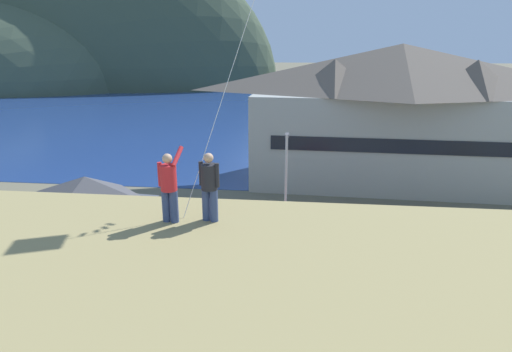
{
  "coord_description": "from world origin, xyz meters",
  "views": [
    {
      "loc": [
        1.73,
        -15.66,
        11.59
      ],
      "look_at": [
        -0.99,
        9.0,
        4.06
      ],
      "focal_mm": 30.25,
      "sensor_mm": 36.0,
      "label": 1
    }
  ],
  "objects_px": {
    "harbor_lodge": "(397,112)",
    "person_kite_flyer": "(169,185)",
    "parked_car_lone_by_shed": "(308,234)",
    "wharf_dock": "(300,149)",
    "storage_shed_near_lot": "(90,220)",
    "parking_light_pole": "(286,175)",
    "moored_boat_wharfside": "(273,142)",
    "parked_car_mid_row_near": "(227,288)",
    "parked_car_front_row_silver": "(478,255)",
    "person_companion": "(209,185)"
  },
  "relations": [
    {
      "from": "storage_shed_near_lot",
      "to": "parked_car_front_row_silver",
      "type": "relative_size",
      "value": 1.68
    },
    {
      "from": "person_kite_flyer",
      "to": "moored_boat_wharfside",
      "type": "bearing_deg",
      "value": 90.36
    },
    {
      "from": "moored_boat_wharfside",
      "to": "parked_car_front_row_silver",
      "type": "height_order",
      "value": "moored_boat_wharfside"
    },
    {
      "from": "storage_shed_near_lot",
      "to": "person_kite_flyer",
      "type": "distance_m",
      "value": 14.44
    },
    {
      "from": "person_companion",
      "to": "parking_light_pole",
      "type": "bearing_deg",
      "value": 85.58
    },
    {
      "from": "parked_car_mid_row_near",
      "to": "parking_light_pole",
      "type": "height_order",
      "value": "parking_light_pole"
    },
    {
      "from": "person_kite_flyer",
      "to": "person_companion",
      "type": "relative_size",
      "value": 1.07
    },
    {
      "from": "parking_light_pole",
      "to": "moored_boat_wharfside",
      "type": "bearing_deg",
      "value": 96.05
    },
    {
      "from": "parked_car_lone_by_shed",
      "to": "harbor_lodge",
      "type": "bearing_deg",
      "value": 62.22
    },
    {
      "from": "parked_car_front_row_silver",
      "to": "parking_light_pole",
      "type": "bearing_deg",
      "value": 155.72
    },
    {
      "from": "moored_boat_wharfside",
      "to": "parking_light_pole",
      "type": "xyz_separation_m",
      "value": [
        2.48,
        -23.38,
        3.02
      ]
    },
    {
      "from": "harbor_lodge",
      "to": "person_companion",
      "type": "height_order",
      "value": "harbor_lodge"
    },
    {
      "from": "storage_shed_near_lot",
      "to": "wharf_dock",
      "type": "xyz_separation_m",
      "value": [
        10.98,
        27.48,
        -2.28
      ]
    },
    {
      "from": "storage_shed_near_lot",
      "to": "moored_boat_wharfside",
      "type": "distance_m",
      "value": 30.41
    },
    {
      "from": "moored_boat_wharfside",
      "to": "person_companion",
      "type": "relative_size",
      "value": 3.31
    },
    {
      "from": "moored_boat_wharfside",
      "to": "person_companion",
      "type": "xyz_separation_m",
      "value": [
        1.21,
        -39.76,
        7.6
      ]
    },
    {
      "from": "wharf_dock",
      "to": "person_kite_flyer",
      "type": "relative_size",
      "value": 5.53
    },
    {
      "from": "parked_car_front_row_silver",
      "to": "parking_light_pole",
      "type": "height_order",
      "value": "parking_light_pole"
    },
    {
      "from": "parked_car_lone_by_shed",
      "to": "moored_boat_wharfside",
      "type": "bearing_deg",
      "value": 98.44
    },
    {
      "from": "moored_boat_wharfside",
      "to": "person_kite_flyer",
      "type": "xyz_separation_m",
      "value": [
        0.25,
        -39.93,
        7.61
      ]
    },
    {
      "from": "harbor_lodge",
      "to": "parked_car_lone_by_shed",
      "type": "relative_size",
      "value": 6.07
    },
    {
      "from": "harbor_lodge",
      "to": "person_companion",
      "type": "relative_size",
      "value": 14.73
    },
    {
      "from": "person_kite_flyer",
      "to": "person_companion",
      "type": "xyz_separation_m",
      "value": [
        0.97,
        0.17,
        -0.02
      ]
    },
    {
      "from": "parked_car_front_row_silver",
      "to": "parked_car_lone_by_shed",
      "type": "bearing_deg",
      "value": 169.64
    },
    {
      "from": "person_kite_flyer",
      "to": "harbor_lodge",
      "type": "bearing_deg",
      "value": 68.14
    },
    {
      "from": "parked_car_mid_row_near",
      "to": "parked_car_front_row_silver",
      "type": "bearing_deg",
      "value": 20.22
    },
    {
      "from": "parked_car_mid_row_near",
      "to": "parking_light_pole",
      "type": "xyz_separation_m",
      "value": [
        2.24,
        9.28,
        2.67
      ]
    },
    {
      "from": "person_companion",
      "to": "wharf_dock",
      "type": "bearing_deg",
      "value": 86.97
    },
    {
      "from": "person_companion",
      "to": "parked_car_mid_row_near",
      "type": "bearing_deg",
      "value": 97.78
    },
    {
      "from": "parked_car_front_row_silver",
      "to": "wharf_dock",
      "type": "bearing_deg",
      "value": 110.09
    },
    {
      "from": "parked_car_mid_row_near",
      "to": "parked_car_front_row_silver",
      "type": "distance_m",
      "value": 13.37
    },
    {
      "from": "storage_shed_near_lot",
      "to": "person_companion",
      "type": "xyz_separation_m",
      "value": [
        8.97,
        -10.42,
        5.68
      ]
    },
    {
      "from": "parked_car_mid_row_near",
      "to": "person_companion",
      "type": "xyz_separation_m",
      "value": [
        0.97,
        -7.1,
        7.25
      ]
    },
    {
      "from": "parked_car_lone_by_shed",
      "to": "person_kite_flyer",
      "type": "distance_m",
      "value": 15.78
    },
    {
      "from": "storage_shed_near_lot",
      "to": "parking_light_pole",
      "type": "distance_m",
      "value": 11.9
    },
    {
      "from": "parked_car_front_row_silver",
      "to": "person_companion",
      "type": "relative_size",
      "value": 2.42
    },
    {
      "from": "harbor_lodge",
      "to": "person_kite_flyer",
      "type": "bearing_deg",
      "value": -111.86
    },
    {
      "from": "wharf_dock",
      "to": "parked_car_mid_row_near",
      "type": "xyz_separation_m",
      "value": [
        -2.98,
        -30.8,
        0.71
      ]
    },
    {
      "from": "person_companion",
      "to": "parked_car_lone_by_shed",
      "type": "bearing_deg",
      "value": 78.55
    },
    {
      "from": "storage_shed_near_lot",
      "to": "moored_boat_wharfside",
      "type": "xyz_separation_m",
      "value": [
        7.76,
        29.34,
        -1.91
      ]
    },
    {
      "from": "storage_shed_near_lot",
      "to": "person_kite_flyer",
      "type": "bearing_deg",
      "value": -52.91
    },
    {
      "from": "harbor_lodge",
      "to": "storage_shed_near_lot",
      "type": "bearing_deg",
      "value": -138.43
    },
    {
      "from": "moored_boat_wharfside",
      "to": "parked_car_front_row_silver",
      "type": "distance_m",
      "value": 30.82
    },
    {
      "from": "storage_shed_near_lot",
      "to": "person_kite_flyer",
      "type": "height_order",
      "value": "person_kite_flyer"
    },
    {
      "from": "harbor_lodge",
      "to": "parked_car_front_row_silver",
      "type": "bearing_deg",
      "value": -84.37
    },
    {
      "from": "harbor_lodge",
      "to": "person_companion",
      "type": "xyz_separation_m",
      "value": [
        -10.04,
        -27.29,
        2.09
      ]
    },
    {
      "from": "harbor_lodge",
      "to": "wharf_dock",
      "type": "distance_m",
      "value": 14.55
    },
    {
      "from": "storage_shed_near_lot",
      "to": "parked_car_lone_by_shed",
      "type": "distance_m",
      "value": 12.14
    },
    {
      "from": "moored_boat_wharfside",
      "to": "parking_light_pole",
      "type": "distance_m",
      "value": 23.71
    },
    {
      "from": "person_kite_flyer",
      "to": "storage_shed_near_lot",
      "type": "bearing_deg",
      "value": 127.09
    }
  ]
}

